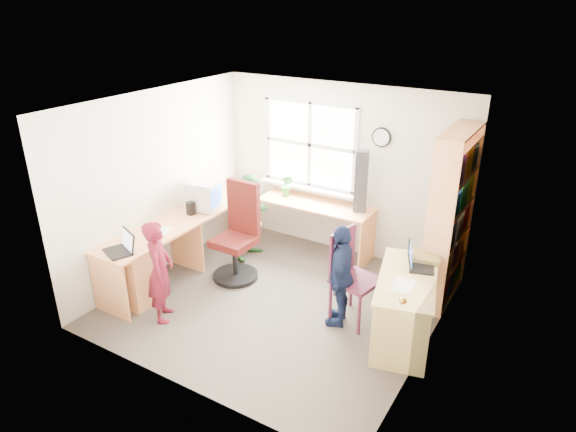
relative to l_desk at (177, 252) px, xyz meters
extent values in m
cube|color=#4A423A|center=(1.31, 0.28, -0.47)|extent=(3.60, 3.40, 0.02)
cube|color=white|center=(1.31, 0.28, 1.95)|extent=(3.60, 3.40, 0.02)
cube|color=white|center=(1.31, 1.99, 0.74)|extent=(3.60, 0.02, 2.40)
cube|color=white|center=(1.31, -1.43, 0.74)|extent=(3.60, 0.02, 2.40)
cube|color=white|center=(-0.50, 0.28, 0.74)|extent=(0.02, 3.40, 2.40)
cube|color=white|center=(3.12, 0.28, 0.74)|extent=(0.02, 3.40, 2.40)
cube|color=white|center=(0.81, 1.97, 1.04)|extent=(1.40, 0.01, 1.20)
cube|color=white|center=(0.81, 1.96, 1.04)|extent=(1.48, 0.04, 1.28)
cube|color=#946840|center=(3.09, -0.77, 0.54)|extent=(0.02, 0.82, 2.00)
sphere|color=gold|center=(3.06, -0.44, 0.54)|extent=(0.07, 0.07, 0.07)
cylinder|color=black|center=(1.86, 1.96, 1.29)|extent=(0.26, 0.03, 0.26)
cylinder|color=white|center=(1.86, 1.95, 1.29)|extent=(0.22, 0.01, 0.22)
cube|color=#FFA665|center=(-0.19, 0.38, 0.28)|extent=(0.60, 2.70, 0.03)
cube|color=#FFA665|center=(1.06, 1.70, 0.28)|extent=(1.65, 0.56, 0.03)
cube|color=#FFA665|center=(-0.19, 0.38, -0.10)|extent=(0.56, 0.03, 0.72)
cube|color=#FFA665|center=(-0.19, -0.94, -0.10)|extent=(0.56, 0.03, 0.72)
cube|color=#FFA665|center=(-0.19, 1.70, -0.10)|extent=(0.56, 0.03, 0.72)
cube|color=#FFA665|center=(1.86, 1.70, -0.10)|extent=(0.03, 0.52, 0.72)
cube|color=#FFA665|center=(-0.19, -0.57, -0.10)|extent=(0.54, 0.45, 0.72)
cube|color=#E8CA74|center=(2.83, 0.42, 0.26)|extent=(0.88, 1.38, 0.03)
cube|color=#E8CA74|center=(2.98, -0.18, -0.10)|extent=(0.54, 0.16, 0.71)
cube|color=#E8CA74|center=(2.68, 1.02, -0.10)|extent=(0.54, 0.16, 0.71)
cube|color=#FFA665|center=(2.96, 0.96, 0.59)|extent=(0.30, 0.02, 2.10)
cube|color=#FFA665|center=(2.96, 1.96, 0.59)|extent=(0.30, 0.02, 2.10)
cube|color=#FFA665|center=(2.96, 1.46, 1.63)|extent=(0.30, 1.00, 0.02)
cube|color=#FFA665|center=(2.96, 1.46, -0.40)|extent=(0.30, 1.00, 0.02)
cube|color=#FFA665|center=(2.96, 1.46, -0.04)|extent=(0.30, 1.00, 0.02)
cube|color=#FFA665|center=(2.96, 1.46, 0.34)|extent=(0.30, 1.00, 0.02)
cube|color=#FFA665|center=(2.96, 1.46, 0.72)|extent=(0.30, 1.00, 0.02)
cube|color=#FFA665|center=(2.96, 1.46, 1.10)|extent=(0.30, 1.00, 0.02)
cube|color=#FFA665|center=(2.96, 1.46, 1.48)|extent=(0.30, 1.00, 0.02)
cube|color=red|center=(2.96, 1.16, -0.25)|extent=(0.25, 0.28, 0.27)
cube|color=#1B4BA4|center=(2.96, 1.48, -0.24)|extent=(0.25, 0.30, 0.29)
cube|color=#20893B|center=(2.96, 1.78, -0.23)|extent=(0.25, 0.26, 0.30)
cube|color=yellow|center=(2.96, 1.16, 0.13)|extent=(0.25, 0.28, 0.30)
cube|color=#7F3689|center=(2.96, 1.48, 0.14)|extent=(0.25, 0.30, 0.32)
cube|color=orange|center=(2.96, 1.78, 0.12)|extent=(0.25, 0.26, 0.29)
cube|color=#292929|center=(2.96, 1.16, 0.52)|extent=(0.25, 0.28, 0.32)
cube|color=silver|center=(2.96, 1.48, 0.50)|extent=(0.25, 0.30, 0.29)
cube|color=red|center=(2.96, 1.78, 0.51)|extent=(0.25, 0.26, 0.30)
cube|color=#1B4BA4|center=(2.96, 1.16, 0.88)|extent=(0.25, 0.28, 0.29)
cube|color=#20893B|center=(2.96, 1.48, 0.89)|extent=(0.25, 0.30, 0.30)
cube|color=yellow|center=(2.96, 1.78, 0.90)|extent=(0.25, 0.26, 0.32)
cube|color=#7F3689|center=(2.96, 1.16, 1.27)|extent=(0.25, 0.28, 0.30)
cube|color=orange|center=(2.96, 1.48, 1.28)|extent=(0.25, 0.30, 0.32)
cube|color=#292929|center=(2.96, 1.78, 1.26)|extent=(0.25, 0.26, 0.29)
cylinder|color=black|center=(0.52, 0.49, -0.42)|extent=(0.60, 0.60, 0.05)
cylinder|color=black|center=(0.52, 0.49, -0.18)|extent=(0.06, 0.06, 0.45)
cube|color=#4B120E|center=(0.52, 0.49, 0.08)|extent=(0.49, 0.49, 0.10)
cube|color=#4B120E|center=(0.53, 0.73, 0.48)|extent=(0.47, 0.09, 0.70)
cylinder|color=maroon|center=(2.02, 0.29, -0.21)|extent=(0.05, 0.05, 0.50)
cylinder|color=maroon|center=(2.41, 0.20, -0.21)|extent=(0.05, 0.05, 0.50)
cylinder|color=maroon|center=(2.10, 0.68, -0.21)|extent=(0.05, 0.05, 0.50)
cylinder|color=maroon|center=(2.49, 0.59, -0.21)|extent=(0.05, 0.05, 0.50)
cube|color=maroon|center=(2.25, 0.44, 0.05)|extent=(0.55, 0.55, 0.04)
cube|color=maroon|center=(2.05, 0.48, 0.34)|extent=(0.12, 0.44, 0.55)
cube|color=silver|center=(-0.16, 0.75, 0.30)|extent=(0.34, 0.29, 0.02)
cube|color=silver|center=(-0.16, 0.75, 0.50)|extent=(0.46, 0.43, 0.38)
cube|color=#3F72F2|center=(0.04, 0.79, 0.50)|extent=(0.07, 0.31, 0.27)
cube|color=black|center=(-0.16, -0.77, 0.30)|extent=(0.41, 0.36, 0.02)
cube|color=black|center=(-0.11, -0.65, 0.42)|extent=(0.34, 0.19, 0.23)
cube|color=white|center=(-0.12, -0.66, 0.42)|extent=(0.30, 0.15, 0.18)
cube|color=black|center=(2.89, 0.72, 0.29)|extent=(0.35, 0.41, 0.02)
cube|color=black|center=(2.76, 0.68, 0.41)|extent=(0.16, 0.36, 0.23)
cube|color=#3F72F2|center=(2.77, 0.68, 0.41)|extent=(0.13, 0.31, 0.19)
cube|color=black|center=(-0.18, 0.50, 0.38)|extent=(0.10, 0.10, 0.18)
cube|color=black|center=(-0.20, 1.07, 0.38)|extent=(0.11, 0.11, 0.18)
cube|color=black|center=(1.69, 1.78, 0.71)|extent=(0.21, 0.20, 0.84)
cube|color=red|center=(2.88, 0.91, 0.31)|extent=(0.37, 0.37, 0.06)
cube|color=white|center=(-0.15, -0.10, 0.30)|extent=(0.27, 0.33, 0.00)
cube|color=white|center=(2.84, 0.24, 0.28)|extent=(0.23, 0.31, 0.00)
imported|color=#307932|center=(0.56, 1.74, 0.45)|extent=(0.20, 0.17, 0.32)
imported|color=maroon|center=(0.35, -0.66, 0.15)|extent=(0.49, 0.53, 1.21)
imported|color=#2F7731|center=(0.37, 1.14, 0.15)|extent=(0.51, 0.63, 1.22)
imported|color=#162044|center=(2.12, 0.31, 0.15)|extent=(0.47, 0.76, 1.20)
camera|label=1|loc=(4.16, -4.20, 3.00)|focal=32.00mm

